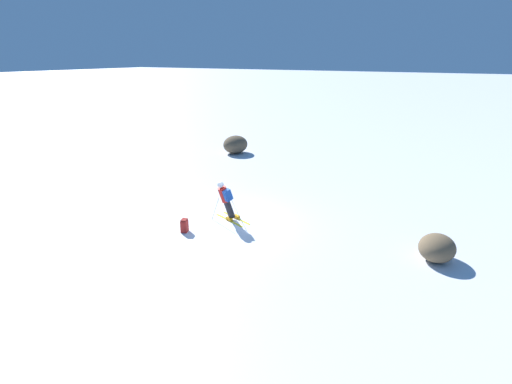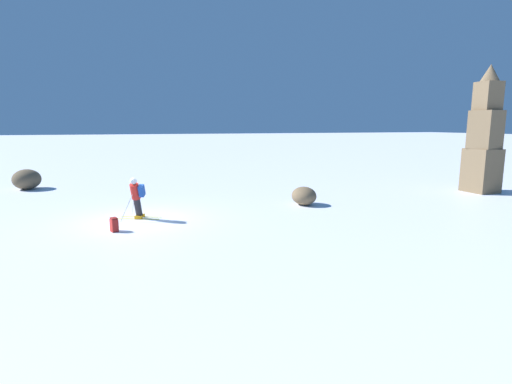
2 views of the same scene
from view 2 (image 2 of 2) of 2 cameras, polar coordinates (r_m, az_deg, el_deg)
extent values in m
plane|color=white|center=(16.45, -16.19, -3.84)|extent=(300.00, 300.00, 0.00)
cube|color=yellow|center=(16.93, -16.06, -3.44)|extent=(0.68, 1.60, 0.01)
cube|color=yellow|center=(16.60, -16.44, -3.71)|extent=(0.68, 1.60, 0.01)
cube|color=orange|center=(16.92, -16.07, -3.22)|extent=(0.23, 0.31, 0.12)
cube|color=orange|center=(16.59, -16.45, -3.49)|extent=(0.23, 0.31, 0.12)
cylinder|color=black|center=(16.51, -16.51, -2.05)|extent=(0.56, 0.42, 0.83)
cylinder|color=red|center=(16.17, -16.88, 0.09)|extent=(0.61, 0.50, 0.69)
sphere|color=tan|center=(15.99, -17.11, 1.41)|extent=(0.34, 0.31, 0.28)
sphere|color=silver|center=(15.97, -17.13, 1.50)|extent=(0.40, 0.36, 0.33)
cube|color=#194293|center=(16.08, -16.02, 0.19)|extent=(0.45, 0.31, 0.51)
cylinder|color=#B7B7BC|center=(16.95, -17.07, -1.41)|extent=(0.96, 0.20, 1.22)
cylinder|color=#B7B7BC|center=(16.19, -18.02, -2.23)|extent=(0.18, 0.51, 1.07)
cube|color=brown|center=(25.42, 29.49, 2.68)|extent=(1.61, 1.37, 2.41)
cube|color=brown|center=(25.21, 29.95, 7.72)|extent=(1.49, 1.37, 2.07)
cube|color=brown|center=(25.39, 30.22, 11.76)|extent=(1.18, 1.13, 1.52)
cone|color=brown|center=(25.44, 30.49, 14.47)|extent=(0.97, 0.97, 0.90)
cube|color=#AD231E|center=(14.91, -19.60, -4.52)|extent=(0.35, 0.30, 0.44)
cube|color=maroon|center=(14.86, -19.65, -3.59)|extent=(0.32, 0.27, 0.06)
ellipsoid|color=brown|center=(26.74, -29.93, 1.59)|extent=(1.80, 1.53, 1.17)
ellipsoid|color=brown|center=(18.78, 6.87, -0.55)|extent=(1.32, 1.12, 0.86)
camera|label=1|loc=(9.69, 48.61, 21.47)|focal=28.00mm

